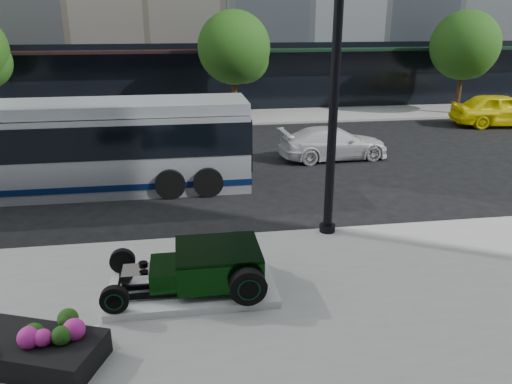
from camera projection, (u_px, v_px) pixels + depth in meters
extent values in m
plane|color=black|center=(251.00, 209.00, 15.06)|extent=(120.00, 120.00, 0.00)
cube|color=gray|center=(215.00, 118.00, 28.07)|extent=(70.00, 4.00, 0.12)
cube|color=black|center=(34.00, 81.00, 28.01)|extent=(22.00, 0.50, 4.00)
cube|color=black|center=(418.00, 74.00, 31.35)|extent=(24.00, 0.50, 4.00)
cube|color=black|center=(26.00, 53.00, 26.92)|extent=(22.00, 1.60, 0.15)
cube|color=black|center=(426.00, 48.00, 30.25)|extent=(24.00, 1.60, 0.15)
cylinder|color=black|center=(235.00, 96.00, 26.82)|extent=(0.28, 0.28, 2.60)
sphere|color=#0E330F|center=(234.00, 47.00, 25.99)|extent=(3.80, 3.80, 3.80)
sphere|color=#0E330F|center=(245.00, 59.00, 26.55)|extent=(2.60, 2.60, 2.60)
cylinder|color=black|center=(459.00, 90.00, 28.71)|extent=(0.28, 0.28, 2.60)
sphere|color=#0E330F|center=(465.00, 45.00, 27.87)|extent=(3.80, 3.80, 3.80)
sphere|color=#0E330F|center=(470.00, 56.00, 28.44)|extent=(2.60, 2.60, 2.60)
cube|color=silver|center=(192.00, 288.00, 10.31)|extent=(3.40, 1.80, 0.15)
cube|color=black|center=(193.00, 292.00, 9.84)|extent=(3.00, 0.08, 0.10)
cube|color=black|center=(191.00, 270.00, 10.67)|extent=(3.00, 0.08, 0.10)
cube|color=black|center=(218.00, 264.00, 10.22)|extent=(1.70, 1.45, 0.62)
cube|color=black|center=(218.00, 249.00, 10.11)|extent=(1.70, 1.45, 0.06)
cube|color=black|center=(164.00, 273.00, 10.10)|extent=(0.55, 1.05, 0.38)
cube|color=silver|center=(137.00, 277.00, 10.04)|extent=(0.55, 0.55, 0.34)
cylinder|color=black|center=(143.00, 265.00, 9.97)|extent=(0.18, 0.18, 0.10)
cylinder|color=black|center=(119.00, 284.00, 10.03)|extent=(0.06, 1.55, 0.06)
cylinder|color=black|center=(248.00, 287.00, 9.53)|extent=(0.72, 0.24, 0.72)
cylinder|color=black|center=(249.00, 290.00, 9.41)|extent=(0.37, 0.02, 0.37)
torus|color=#093318|center=(249.00, 290.00, 9.40)|extent=(0.44, 0.02, 0.44)
cylinder|color=black|center=(237.00, 248.00, 11.11)|extent=(0.72, 0.24, 0.72)
cylinder|color=black|center=(237.00, 245.00, 11.23)|extent=(0.37, 0.02, 0.37)
torus|color=#093318|center=(237.00, 245.00, 11.24)|extent=(0.44, 0.02, 0.44)
cylinder|color=black|center=(114.00, 299.00, 9.26)|extent=(0.54, 0.16, 0.54)
cylinder|color=black|center=(114.00, 302.00, 9.18)|extent=(0.28, 0.02, 0.28)
torus|color=#093318|center=(114.00, 302.00, 9.17)|extent=(0.34, 0.02, 0.34)
cylinder|color=black|center=(123.00, 261.00, 10.71)|extent=(0.54, 0.16, 0.54)
cylinder|color=black|center=(123.00, 259.00, 10.79)|extent=(0.28, 0.02, 0.28)
torus|color=#093318|center=(123.00, 259.00, 10.81)|extent=(0.34, 0.02, 0.34)
cube|color=silver|center=(88.00, 337.00, 8.70)|extent=(0.45, 0.37, 0.22)
cube|color=black|center=(87.00, 330.00, 8.66)|extent=(0.44, 0.35, 0.15)
cylinder|color=black|center=(335.00, 87.00, 11.95)|extent=(0.23, 0.23, 7.55)
cylinder|color=black|center=(327.00, 228.00, 13.18)|extent=(0.42, 0.42, 0.19)
cube|color=black|center=(34.00, 351.00, 8.16)|extent=(2.46, 1.83, 0.44)
sphere|color=#0E330F|center=(0.00, 335.00, 7.97)|extent=(0.29, 0.29, 0.29)
sphere|color=#D4259B|center=(20.00, 334.00, 8.01)|extent=(0.29, 0.29, 0.29)
sphere|color=#0E330F|center=(40.00, 332.00, 8.06)|extent=(0.29, 0.29, 0.29)
sphere|color=#D4259B|center=(60.00, 330.00, 8.10)|extent=(0.29, 0.29, 0.29)
sphere|color=#0E330F|center=(80.00, 328.00, 8.15)|extent=(0.29, 0.29, 0.29)
cube|color=#B7BBC1|center=(63.00, 153.00, 16.22)|extent=(12.00, 2.55, 2.55)
cube|color=#081B47|center=(67.00, 178.00, 16.50)|extent=(12.05, 2.60, 0.20)
cube|color=black|center=(61.00, 136.00, 16.02)|extent=(12.05, 2.60, 1.05)
cube|color=#B7BBC1|center=(57.00, 108.00, 15.72)|extent=(12.00, 2.40, 0.35)
cube|color=black|center=(247.00, 138.00, 17.00)|extent=(0.06, 2.30, 1.70)
cylinder|color=black|center=(170.00, 184.00, 15.77)|extent=(0.96, 0.28, 0.96)
cylinder|color=black|center=(171.00, 161.00, 18.19)|extent=(0.96, 0.28, 0.96)
cylinder|color=black|center=(208.00, 182.00, 15.94)|extent=(0.96, 0.28, 0.96)
cylinder|color=black|center=(204.00, 160.00, 18.36)|extent=(0.96, 0.28, 0.96)
imported|color=silver|center=(334.00, 143.00, 20.13)|extent=(4.53, 2.10, 1.28)
imported|color=#FAEC10|center=(502.00, 110.00, 25.98)|extent=(5.23, 2.73, 1.70)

